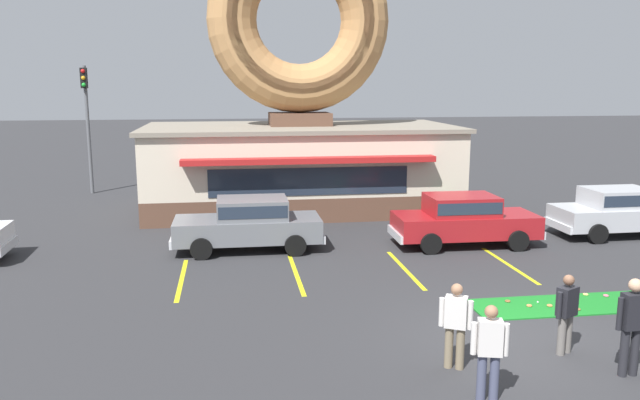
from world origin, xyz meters
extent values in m
plane|color=#2D2D30|center=(0.00, 0.00, 0.00)|extent=(160.00, 160.00, 0.00)
cube|color=brown|center=(-2.76, 14.00, 0.45)|extent=(12.00, 6.00, 0.90)
cube|color=beige|center=(-2.76, 14.00, 2.05)|extent=(12.00, 6.00, 2.30)
cube|color=gray|center=(-2.76, 14.00, 3.28)|extent=(12.30, 6.30, 0.16)
cube|color=#B21E1E|center=(-2.76, 10.70, 2.35)|extent=(9.00, 0.60, 0.20)
cube|color=#232D3D|center=(-2.76, 10.98, 1.55)|extent=(7.20, 0.03, 1.00)
cube|color=brown|center=(-2.76, 14.00, 3.61)|extent=(2.40, 1.80, 0.50)
torus|color=#B27F4C|center=(-2.76, 14.00, 7.41)|extent=(7.10, 1.90, 7.10)
torus|color=#9E6B42|center=(-2.76, 13.57, 7.41)|extent=(6.25, 1.05, 6.24)
cube|color=#197523|center=(2.10, 1.72, 0.01)|extent=(4.67, 1.35, 0.03)
torus|color=#E5C666|center=(2.03, 1.86, 0.05)|extent=(0.13, 0.13, 0.04)
torus|color=#D8667F|center=(3.20, 2.09, 0.05)|extent=(0.13, 0.13, 0.04)
torus|color=#D17F47|center=(1.54, 1.66, 0.05)|extent=(0.13, 0.13, 0.04)
torus|color=#E5C666|center=(2.77, 2.25, 0.05)|extent=(0.13, 0.13, 0.04)
torus|color=brown|center=(0.72, 2.07, 0.05)|extent=(0.13, 0.13, 0.04)
torus|color=brown|center=(2.04, 1.34, 0.05)|extent=(0.13, 0.13, 0.04)
torus|color=#D17F47|center=(1.07, 1.72, 0.05)|extent=(0.13, 0.13, 0.04)
sphere|color=white|center=(1.37, 1.90, 0.05)|extent=(0.04, 0.04, 0.04)
cube|color=silver|center=(-11.94, 7.53, 0.42)|extent=(0.16, 1.67, 0.24)
cube|color=slate|center=(-5.09, 7.68, 0.66)|extent=(4.41, 1.78, 0.68)
cube|color=slate|center=(-4.94, 7.67, 1.30)|extent=(2.11, 1.57, 0.60)
cube|color=#232D3D|center=(-4.94, 7.67, 1.32)|extent=(2.02, 1.59, 0.36)
cube|color=silver|center=(-7.32, 7.69, 0.42)|extent=(0.11, 1.67, 0.24)
cube|color=silver|center=(-2.86, 7.66, 0.42)|extent=(0.11, 1.67, 0.24)
cylinder|color=black|center=(-6.46, 6.80, 0.32)|extent=(0.64, 0.22, 0.64)
cylinder|color=black|center=(-6.45, 8.56, 0.32)|extent=(0.64, 0.22, 0.64)
cylinder|color=black|center=(-3.73, 6.79, 0.32)|extent=(0.64, 0.22, 0.64)
cylinder|color=black|center=(-3.72, 8.55, 0.32)|extent=(0.64, 0.22, 0.64)
cube|color=#B2B5BA|center=(7.28, 7.72, 0.66)|extent=(4.41, 1.78, 0.68)
cube|color=#B2B5BA|center=(7.13, 7.72, 1.30)|extent=(2.11, 1.57, 0.60)
cube|color=#232D3D|center=(7.13, 7.72, 1.32)|extent=(2.02, 1.59, 0.36)
cube|color=silver|center=(5.05, 7.71, 0.42)|extent=(0.11, 1.67, 0.24)
cylinder|color=black|center=(8.64, 8.61, 0.32)|extent=(0.64, 0.22, 0.64)
cylinder|color=black|center=(5.92, 8.59, 0.32)|extent=(0.64, 0.22, 0.64)
cylinder|color=black|center=(5.92, 6.83, 0.32)|extent=(0.64, 0.22, 0.64)
cube|color=maroon|center=(1.67, 7.26, 0.66)|extent=(4.43, 1.84, 0.68)
cube|color=maroon|center=(1.52, 7.26, 1.30)|extent=(2.13, 1.60, 0.60)
cube|color=#232D3D|center=(1.52, 7.26, 1.32)|extent=(2.04, 1.62, 0.36)
cube|color=silver|center=(3.90, 7.22, 0.42)|extent=(0.13, 1.67, 0.24)
cube|color=silver|center=(-0.56, 7.30, 0.42)|extent=(0.13, 1.67, 0.24)
cylinder|color=black|center=(3.05, 8.12, 0.32)|extent=(0.64, 0.23, 0.64)
cylinder|color=black|center=(3.02, 6.36, 0.32)|extent=(0.64, 0.23, 0.64)
cylinder|color=black|center=(0.32, 8.16, 0.32)|extent=(0.64, 0.23, 0.64)
cylinder|color=black|center=(0.29, 6.40, 0.32)|extent=(0.64, 0.23, 0.64)
cylinder|color=#232328|center=(1.29, -1.67, 0.43)|extent=(0.15, 0.15, 0.86)
cylinder|color=#232328|center=(1.09, -1.67, 0.43)|extent=(0.15, 0.15, 0.86)
cube|color=black|center=(1.19, -1.67, 1.18)|extent=(0.39, 0.25, 0.63)
cylinder|color=black|center=(0.94, -1.68, 1.15)|extent=(0.10, 0.10, 0.58)
sphere|color=tan|center=(1.19, -1.67, 1.64)|extent=(0.23, 0.23, 0.23)
cylinder|color=slate|center=(0.48, -0.71, 0.38)|extent=(0.15, 0.15, 0.76)
cylinder|color=slate|center=(0.65, -0.62, 0.38)|extent=(0.15, 0.15, 0.76)
cube|color=black|center=(0.57, -0.67, 1.03)|extent=(0.45, 0.39, 0.55)
cylinder|color=black|center=(0.34, -0.78, 1.00)|extent=(0.10, 0.10, 0.51)
cylinder|color=black|center=(0.79, -0.55, 1.00)|extent=(0.10, 0.10, 0.51)
sphere|color=brown|center=(0.57, -0.67, 1.44)|extent=(0.20, 0.20, 0.20)
cylinder|color=#7F7056|center=(-1.62, -1.00, 0.39)|extent=(0.15, 0.15, 0.77)
cylinder|color=#7F7056|center=(-1.79, -0.91, 0.39)|extent=(0.15, 0.15, 0.77)
cube|color=silver|center=(-1.70, -0.96, 1.05)|extent=(0.45, 0.39, 0.57)
cylinder|color=silver|center=(-1.48, -1.07, 1.03)|extent=(0.10, 0.10, 0.52)
cylinder|color=silver|center=(-1.93, -0.84, 1.03)|extent=(0.10, 0.10, 0.52)
sphere|color=#9E7051|center=(-1.70, -0.96, 1.47)|extent=(0.21, 0.21, 0.21)
cylinder|color=#474C66|center=(-1.69, -2.12, 0.39)|extent=(0.15, 0.15, 0.79)
cylinder|color=#474C66|center=(-1.49, -2.17, 0.39)|extent=(0.15, 0.15, 0.79)
cube|color=silver|center=(-1.59, -2.14, 1.08)|extent=(0.43, 0.33, 0.58)
cylinder|color=silver|center=(-1.83, -2.08, 1.05)|extent=(0.10, 0.10, 0.53)
cylinder|color=silver|center=(-1.35, -2.20, 1.05)|extent=(0.10, 0.10, 0.53)
sphere|color=#9E7051|center=(-1.59, -2.14, 1.50)|extent=(0.21, 0.21, 0.21)
cylinder|color=#1E662D|center=(2.31, 10.54, 0.47)|extent=(0.56, 0.56, 0.95)
torus|color=#123D1B|center=(2.31, 10.54, 0.95)|extent=(0.57, 0.57, 0.05)
cylinder|color=#595B60|center=(-11.91, 18.80, 2.90)|extent=(0.16, 0.16, 5.80)
cube|color=black|center=(-11.91, 18.62, 5.25)|extent=(0.28, 0.24, 0.90)
sphere|color=red|center=(-11.91, 18.50, 5.55)|extent=(0.18, 0.18, 0.18)
sphere|color=orange|center=(-11.91, 18.50, 5.25)|extent=(0.18, 0.18, 0.18)
sphere|color=green|center=(-11.91, 18.50, 4.95)|extent=(0.18, 0.18, 0.18)
cube|color=yellow|center=(-6.90, 5.00, 0.00)|extent=(0.12, 3.60, 0.01)
cube|color=yellow|center=(-3.90, 5.00, 0.00)|extent=(0.12, 3.60, 0.01)
cube|color=yellow|center=(-0.90, 5.00, 0.00)|extent=(0.12, 3.60, 0.01)
cube|color=yellow|center=(2.10, 5.00, 0.00)|extent=(0.12, 3.60, 0.01)
camera|label=1|loc=(-5.59, -10.92, 5.02)|focal=35.00mm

